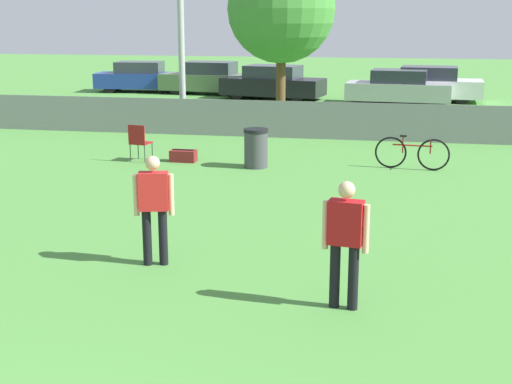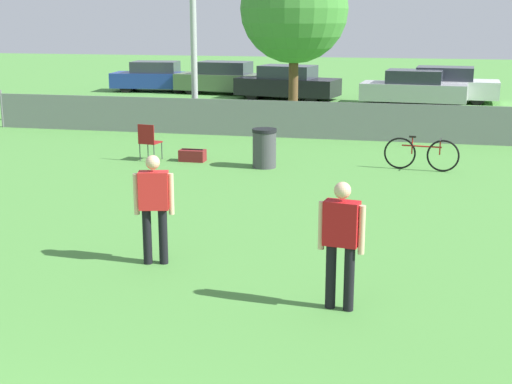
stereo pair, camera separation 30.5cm
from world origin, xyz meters
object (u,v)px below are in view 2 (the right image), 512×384
Objects in this scene: tree_near_pole at (294,9)px; bicycle_sideline at (421,154)px; gear_bag_sideline at (192,155)px; parked_car_silver at (414,88)px; parked_car_dark at (288,83)px; parked_car_white at (444,85)px; player_thrower_red at (341,237)px; player_defender_red at (154,202)px; parked_car_blue at (156,77)px; trash_bin at (264,148)px; parked_car_olive at (225,79)px; folding_chair_sideline at (149,140)px.

tree_near_pole is 8.72m from bicycle_sideline.
parked_car_silver is (5.28, 13.04, 0.53)m from gear_bag_sideline.
parked_car_white is (6.61, 0.54, 0.01)m from parked_car_dark.
player_defender_red is at bearing 167.89° from player_thrower_red.
parked_car_silver is at bearing -18.25° from parked_car_blue.
trash_bin is at bearing -71.77° from parked_car_dark.
player_defender_red is 0.36× the size of parked_car_white.
player_defender_red is 0.35× the size of parked_car_olive.
folding_chair_sideline is 0.21× the size of parked_car_white.
player_defender_red is at bearing -74.76° from parked_car_dark.
player_defender_red is at bearing -88.27° from tree_near_pole.
player_thrower_red is at bearing -34.67° from player_defender_red.
tree_near_pole is at bearing -52.65° from parked_car_blue.
trash_bin is (2.99, -0.16, -0.06)m from folding_chair_sideline.
parked_car_dark is (-5.67, 13.73, 0.30)m from bicycle_sideline.
tree_near_pole is at bearing 79.13° from gear_bag_sideline.
bicycle_sideline is 2.73× the size of gear_bag_sideline.
bicycle_sideline is 0.38× the size of parked_car_olive.
player_defender_red reaches higher than parked_car_blue.
player_thrower_red is 0.38× the size of parked_car_blue.
parked_car_white is at bearing 92.86° from bicycle_sideline.
player_defender_red reaches higher than trash_bin.
tree_near_pole is at bearing -121.07° from parked_car_white.
player_defender_red is 7.05m from trash_bin.
parked_car_olive is 1.01× the size of parked_car_white.
parked_car_olive is 3.57m from parked_car_dark.
parked_car_olive is at bearing 165.18° from parked_car_dark.
trash_bin is 16.59m from parked_car_olive.
parked_car_olive is (3.50, -0.33, 0.02)m from parked_car_blue.
player_thrower_red is 22.96m from parked_car_white.
player_thrower_red is at bearing -78.11° from tree_near_pole.
tree_near_pole is at bearing 128.40° from bicycle_sideline.
parked_car_dark is (3.24, -1.51, -0.01)m from parked_car_olive.
folding_chair_sideline is at bearing 133.29° from player_thrower_red.
parked_car_olive reaches higher than parked_car_blue.
player_thrower_red is 22.82m from parked_car_dark.
parked_car_blue is at bearing 179.38° from parked_car_olive.
parked_car_dark is (-2.00, 14.23, 0.22)m from trash_bin.
parked_car_dark reaches higher than trash_bin.
player_thrower_red is 1.74× the size of folding_chair_sideline.
tree_near_pole reaches higher than parked_car_dark.
parked_car_olive is at bearing 102.18° from gear_bag_sideline.
player_defender_red is at bearing -110.20° from bicycle_sideline.
bicycle_sideline is at bearing 7.66° from trash_bin.
parked_car_white is (5.17, 7.43, -3.05)m from tree_near_pole.
parked_car_dark is 1.07× the size of parked_car_silver.
player_defender_red is at bearing -72.64° from parked_car_olive.
player_thrower_red is at bearing -89.93° from bicycle_sideline.
gear_bag_sideline is 15.77m from parked_car_olive.
parked_car_silver is (8.60, -2.36, -0.03)m from parked_car_olive.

